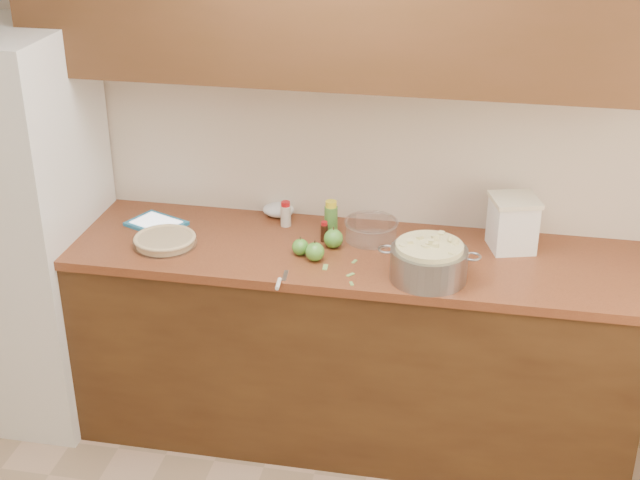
% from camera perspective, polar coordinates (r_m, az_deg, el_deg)
% --- Properties ---
extents(room_shell, '(3.60, 3.60, 3.60)m').
position_cam_1_polar(room_shell, '(2.33, -5.98, -7.98)').
color(room_shell, tan).
rests_on(room_shell, ground).
extents(counter_run, '(2.64, 0.68, 0.92)m').
position_cam_1_polar(counter_run, '(3.98, 0.60, -6.46)').
color(counter_run, '#4C2F15').
rests_on(counter_run, ground).
extents(fridge, '(0.70, 0.70, 1.80)m').
position_cam_1_polar(fridge, '(4.22, -19.09, 0.69)').
color(fridge, white).
rests_on(fridge, ground).
extents(pie, '(0.27, 0.27, 0.04)m').
position_cam_1_polar(pie, '(3.83, -9.90, -0.03)').
color(pie, silver).
rests_on(pie, counter_run).
extents(colander, '(0.40, 0.30, 0.15)m').
position_cam_1_polar(colander, '(3.51, 6.96, -1.42)').
color(colander, gray).
rests_on(colander, counter_run).
extents(flour_canister, '(0.23, 0.23, 0.23)m').
position_cam_1_polar(flour_canister, '(3.80, 12.23, 1.08)').
color(flour_canister, white).
rests_on(flour_canister, counter_run).
extents(tablet, '(0.29, 0.26, 0.02)m').
position_cam_1_polar(tablet, '(4.03, -10.44, 1.04)').
color(tablet, teal).
rests_on(tablet, counter_run).
extents(paring_knife, '(0.03, 0.17, 0.02)m').
position_cam_1_polar(paring_knife, '(3.48, -2.61, -2.73)').
color(paring_knife, gray).
rests_on(paring_knife, counter_run).
extents(lemon_bottle, '(0.06, 0.06, 0.16)m').
position_cam_1_polar(lemon_bottle, '(3.86, 0.71, 1.39)').
color(lemon_bottle, '#4C8C38').
rests_on(lemon_bottle, counter_run).
extents(cinnamon_shaker, '(0.05, 0.05, 0.12)m').
position_cam_1_polar(cinnamon_shaker, '(3.95, -2.21, 1.66)').
color(cinnamon_shaker, beige).
rests_on(cinnamon_shaker, counter_run).
extents(vanilla_bottle, '(0.03, 0.03, 0.09)m').
position_cam_1_polar(vanilla_bottle, '(3.81, 0.27, 0.53)').
color(vanilla_bottle, black).
rests_on(vanilla_bottle, counter_run).
extents(mixing_bowl, '(0.23, 0.23, 0.09)m').
position_cam_1_polar(mixing_bowl, '(3.83, 3.29, 0.69)').
color(mixing_bowl, silver).
rests_on(mixing_bowl, counter_run).
extents(paper_towel, '(0.15, 0.12, 0.06)m').
position_cam_1_polar(paper_towel, '(4.05, -2.67, 1.94)').
color(paper_towel, white).
rests_on(paper_towel, counter_run).
extents(apple_left, '(0.07, 0.07, 0.08)m').
position_cam_1_polar(apple_left, '(3.69, -1.26, -0.46)').
color(apple_left, '#55A536').
rests_on(apple_left, counter_run).
extents(apple_center, '(0.08, 0.08, 0.09)m').
position_cam_1_polar(apple_center, '(3.75, 0.86, 0.09)').
color(apple_center, '#55A536').
rests_on(apple_center, counter_run).
extents(apple_front, '(0.08, 0.08, 0.09)m').
position_cam_1_polar(apple_front, '(3.64, -0.33, -0.76)').
color(apple_front, '#55A536').
rests_on(apple_front, counter_run).
extents(peel_a, '(0.03, 0.04, 0.00)m').
position_cam_1_polar(peel_a, '(3.55, 1.96, -2.24)').
color(peel_a, '#83B357').
rests_on(peel_a, counter_run).
extents(peel_b, '(0.02, 0.05, 0.00)m').
position_cam_1_polar(peel_b, '(3.60, 0.34, -1.75)').
color(peel_b, '#83B357').
rests_on(peel_b, counter_run).
extents(peel_c, '(0.02, 0.03, 0.00)m').
position_cam_1_polar(peel_c, '(3.48, 2.03, -2.80)').
color(peel_c, '#83B357').
rests_on(peel_c, counter_run).
extents(peel_d, '(0.02, 0.04, 0.00)m').
position_cam_1_polar(peel_d, '(3.65, 2.22, -1.38)').
color(peel_d, '#83B357').
rests_on(peel_d, counter_run).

